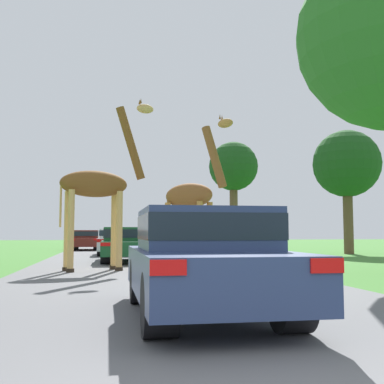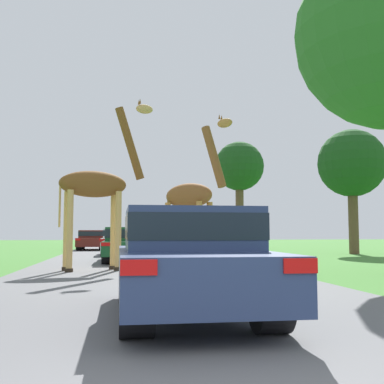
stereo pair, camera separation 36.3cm
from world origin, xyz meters
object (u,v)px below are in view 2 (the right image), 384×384
object	(u,v)px
giraffe_near_road	(192,199)
car_queue_right	(128,243)
giraffe_companion	(98,188)
car_verge_right	(177,239)
tree_left_edge	(352,164)
tree_right_cluster	(239,168)
car_lead_maroon	(188,258)
car_far_ahead	(92,239)
car_queue_left	(120,241)

from	to	relation	value
giraffe_near_road	car_queue_right	bearing A→B (deg)	-102.04
giraffe_companion	car_verge_right	size ratio (longest dim) A/B	1.22
tree_left_edge	tree_right_cluster	world-z (taller)	tree_right_cluster
car_lead_maroon	tree_right_cluster	bearing A→B (deg)	74.26
giraffe_companion	car_far_ahead	bearing A→B (deg)	168.96
giraffe_near_road	car_queue_left	size ratio (longest dim) A/B	1.25
car_verge_right	car_far_ahead	bearing A→B (deg)	155.32
car_far_ahead	car_verge_right	xyz separation A→B (m)	(5.51, -2.53, 0.01)
giraffe_near_road	car_far_ahead	distance (m)	17.86
giraffe_companion	tree_left_edge	size ratio (longest dim) A/B	0.80
car_lead_maroon	car_queue_right	bearing A→B (deg)	92.64
car_far_ahead	tree_right_cluster	size ratio (longest dim) A/B	0.56
tree_right_cluster	giraffe_near_road	bearing A→B (deg)	-108.96
giraffe_companion	tree_right_cluster	xyz separation A→B (m)	(9.62, 20.19, 3.54)
giraffe_companion	car_verge_right	xyz separation A→B (m)	(4.38, 15.93, -1.78)
car_queue_left	tree_right_cluster	size ratio (longest dim) A/B	0.50
car_lead_maroon	tree_right_cluster	world-z (taller)	tree_right_cluster
giraffe_near_road	giraffe_companion	size ratio (longest dim) A/B	0.93
car_queue_left	tree_right_cluster	world-z (taller)	tree_right_cluster
car_queue_right	tree_right_cluster	xyz separation A→B (m)	(8.61, 15.76, 5.30)
giraffe_near_road	car_lead_maroon	bearing A→B (deg)	36.33
car_far_ahead	giraffe_companion	bearing A→B (deg)	-86.49
giraffe_near_road	car_verge_right	bearing A→B (deg)	-139.70
tree_left_edge	giraffe_companion	bearing A→B (deg)	-144.20
tree_right_cluster	car_lead_maroon	bearing A→B (deg)	-105.74
giraffe_companion	car_far_ahead	xyz separation A→B (m)	(-1.13, 18.46, -1.79)
tree_right_cluster	car_far_ahead	bearing A→B (deg)	-170.88
giraffe_near_road	giraffe_companion	bearing A→B (deg)	-23.81
giraffe_near_road	car_lead_maroon	world-z (taller)	giraffe_near_road
giraffe_companion	car_queue_right	world-z (taller)	giraffe_companion
giraffe_companion	car_verge_right	distance (m)	16.61
giraffe_companion	car_lead_maroon	distance (m)	8.60
car_lead_maroon	car_verge_right	xyz separation A→B (m)	(2.79, 24.20, -0.06)
tree_right_cluster	car_verge_right	bearing A→B (deg)	-140.87
car_queue_right	tree_left_edge	bearing A→B (deg)	22.67
giraffe_companion	car_queue_right	xyz separation A→B (m)	(1.01, 4.43, -1.76)
car_queue_left	tree_right_cluster	distance (m)	14.33
giraffe_near_road	car_far_ahead	bearing A→B (deg)	-120.96
car_verge_right	tree_left_edge	xyz separation A→B (m)	(8.82, -6.41, 4.15)
car_queue_right	tree_right_cluster	world-z (taller)	tree_right_cluster
car_far_ahead	tree_right_cluster	world-z (taller)	tree_right_cluster
giraffe_near_road	car_queue_right	size ratio (longest dim) A/B	1.05
car_lead_maroon	tree_right_cluster	size ratio (longest dim) A/B	0.54
car_far_ahead	car_verge_right	size ratio (longest dim) A/B	1.02
giraffe_companion	car_queue_left	world-z (taller)	giraffe_companion
giraffe_near_road	car_verge_right	world-z (taller)	giraffe_near_road
car_queue_left	tree_left_edge	distance (m)	13.18
tree_left_edge	tree_right_cluster	size ratio (longest dim) A/B	0.84
car_lead_maroon	tree_right_cluster	distance (m)	30.04
car_verge_right	car_lead_maroon	bearing A→B (deg)	-96.57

